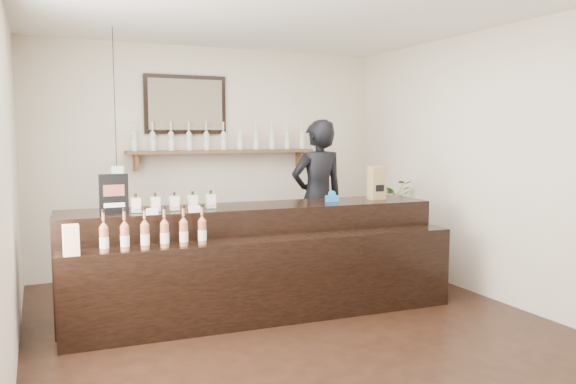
{
  "coord_description": "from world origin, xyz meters",
  "views": [
    {
      "loc": [
        -2.05,
        -4.43,
        1.73
      ],
      "look_at": [
        0.25,
        0.7,
        1.14
      ],
      "focal_mm": 35.0,
      "sensor_mm": 36.0,
      "label": 1
    }
  ],
  "objects": [
    {
      "name": "ground",
      "position": [
        0.0,
        0.0,
        0.0
      ],
      "size": [
        5.0,
        5.0,
        0.0
      ],
      "primitive_type": "plane",
      "color": "black",
      "rests_on": "ground"
    },
    {
      "name": "room_shell",
      "position": [
        0.0,
        0.0,
        1.7
      ],
      "size": [
        5.0,
        5.0,
        5.0
      ],
      "color": "beige",
      "rests_on": "ground"
    },
    {
      "name": "back_wall_decor",
      "position": [
        -0.15,
        2.37,
        1.76
      ],
      "size": [
        2.66,
        0.96,
        1.69
      ],
      "color": "brown",
      "rests_on": "ground"
    },
    {
      "name": "counter",
      "position": [
        -0.14,
        0.57,
        0.48
      ],
      "size": [
        3.69,
        1.17,
        1.19
      ],
      "color": "black",
      "rests_on": "ground"
    },
    {
      "name": "promo_sign",
      "position": [
        -1.45,
        0.68,
        1.2
      ],
      "size": [
        0.25,
        0.03,
        0.35
      ],
      "color": "black",
      "rests_on": "counter"
    },
    {
      "name": "paper_bag",
      "position": [
        1.26,
        0.63,
        1.2
      ],
      "size": [
        0.17,
        0.13,
        0.35
      ],
      "color": "olive",
      "rests_on": "counter"
    },
    {
      "name": "tape_dispenser",
      "position": [
        0.72,
        0.65,
        1.07
      ],
      "size": [
        0.14,
        0.07,
        0.11
      ],
      "color": "blue",
      "rests_on": "counter"
    },
    {
      "name": "side_cabinet",
      "position": [
        2.0,
        1.37,
        0.35
      ],
      "size": [
        0.45,
        0.55,
        0.71
      ],
      "color": "brown",
      "rests_on": "ground"
    },
    {
      "name": "potted_plant",
      "position": [
        2.0,
        1.37,
        0.93
      ],
      "size": [
        0.41,
        0.35,
        0.45
      ],
      "primitive_type": "imported",
      "rotation": [
        0.0,
        0.0,
        0.01
      ],
      "color": "#365D25",
      "rests_on": "side_cabinet"
    },
    {
      "name": "shopkeeper",
      "position": [
        1.02,
        1.55,
        1.07
      ],
      "size": [
        0.8,
        0.54,
        2.14
      ],
      "primitive_type": "imported",
      "rotation": [
        0.0,
        0.0,
        3.18
      ],
      "color": "black",
      "rests_on": "ground"
    }
  ]
}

